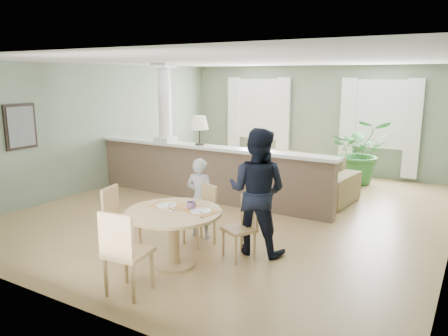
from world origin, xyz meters
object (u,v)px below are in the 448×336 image
Objects in this scene: sofa at (283,174)px; houseplant at (361,151)px; chair_near at (124,250)px; chair_side at (118,216)px; chair_far_man at (243,224)px; child_person at (200,198)px; chair_far_boy at (203,211)px; dining_table at (174,222)px; man_person at (257,191)px.

sofa is 2.16m from houseplant.
chair_near reaches higher than chair_side.
chair_far_man is (0.81, -3.27, 0.04)m from sofa.
houseplant is at bearing -109.90° from child_person.
chair_far_man is at bearing 7.55° from chair_far_boy.
houseplant is 1.69× the size of chair_far_boy.
sofa is 2.90× the size of chair_near.
chair_far_boy is 1.05× the size of chair_far_man.
chair_side is (-1.01, 0.02, -0.09)m from dining_table.
dining_table is 1.00× the size of child_person.
dining_table is 0.71× the size of man_person.
chair_side is at bearing -95.53° from sofa.
child_person reaches higher than chair_far_man.
sofa reaches higher than dining_table.
chair_far_boy is (0.05, -3.12, 0.06)m from sofa.
chair_far_boy is 1.22m from chair_side.
chair_far_boy is (-1.08, -4.93, -0.26)m from houseplant.
houseplant is 1.20× the size of child_person.
chair_far_man is 1.77m from chair_near.
chair_near is 0.81× the size of child_person.
chair_far_man is 0.91× the size of chair_side.
sofa is at bearing -24.66° from chair_side.
chair_near is at bearing -81.61° from sofa.
man_person reaches higher than sofa.
sofa is at bearing 92.69° from dining_table.
child_person is at bearing -85.98° from sofa.
dining_table is 1.23× the size of chair_near.
sofa is 1.66× the size of man_person.
chair_far_boy reaches higher than dining_table.
chair_side is (-0.88, -0.84, 0.02)m from chair_far_boy.
chair_far_boy is at bearing -102.36° from houseplant.
houseplant is 5.06m from chair_far_boy.
chair_side reaches higher than sofa.
child_person is (-0.17, 0.19, 0.13)m from chair_far_boy.
chair_side is at bearing -49.82° from chair_near.
man_person reaches higher than dining_table.
chair_near is (0.19, -4.92, 0.13)m from sofa.
houseplant is at bearing -97.50° from man_person.
chair_far_man is at bearing -93.67° from houseplant.
chair_near is (0.00, -0.93, -0.04)m from dining_table.
chair_far_boy is 1.80m from chair_near.
dining_table reaches higher than chair_far_man.
chair_far_boy is 0.77m from chair_far_man.
sofa is 2.36× the size of child_person.
dining_table is at bearing -81.12° from sofa.
houseplant reaches higher than chair_far_boy.
chair_side is 0.74× the size of child_person.
chair_side is at bearing -117.77° from chair_far_boy.
sofa is 2.35× the size of dining_table.
sofa is 3.17× the size of chair_side.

